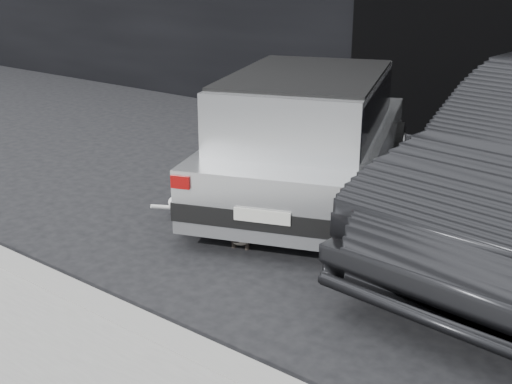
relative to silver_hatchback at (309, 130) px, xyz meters
The scene contains 6 objects.
ground 1.06m from the silver_hatchback, 120.91° to the right, with size 80.00×80.00×0.00m, color black.
garage_opening 3.48m from the silver_hatchback, 79.37° to the left, with size 4.00×0.10×2.60m, color black.
curb 3.35m from the silver_hatchback, 78.83° to the right, with size 18.00×0.25×0.12m, color gray.
silver_hatchback is the anchor object (origin of this frame).
cat_siamese 1.65m from the silver_hatchback, 79.93° to the right, with size 0.41×0.77×0.28m.
cat_white 1.51m from the silver_hatchback, 110.82° to the right, with size 0.73×0.61×0.41m.
Camera 1 is at (4.15, -5.29, 2.56)m, focal length 45.00 mm.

